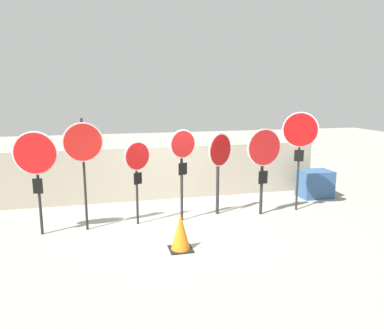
{
  "coord_description": "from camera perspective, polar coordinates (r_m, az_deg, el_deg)",
  "views": [
    {
      "loc": [
        -1.78,
        -8.54,
        3.11
      ],
      "look_at": [
        0.33,
        0.0,
        1.39
      ],
      "focal_mm": 35.0,
      "sensor_mm": 36.0,
      "label": 1
    }
  ],
  "objects": [
    {
      "name": "storage_crate",
      "position": [
        11.78,
        18.23,
        -2.81
      ],
      "size": [
        0.93,
        0.69,
        0.8
      ],
      "color": "#335684",
      "rests_on": "ground"
    },
    {
      "name": "stop_sign_5",
      "position": [
        9.49,
        10.88,
        1.49
      ],
      "size": [
        0.94,
        0.19,
        2.22
      ],
      "rotation": [
        0.0,
        0.0,
        0.13
      ],
      "color": "black",
      "rests_on": "ground"
    },
    {
      "name": "stop_sign_1",
      "position": [
        8.53,
        -16.25,
        2.32
      ],
      "size": [
        0.87,
        0.18,
        2.54
      ],
      "rotation": [
        0.0,
        0.0,
        0.16
      ],
      "color": "black",
      "rests_on": "ground"
    },
    {
      "name": "stop_sign_3",
      "position": [
        8.86,
        -1.46,
        1.41
      ],
      "size": [
        0.66,
        0.24,
        2.24
      ],
      "rotation": [
        0.0,
        0.0,
        0.31
      ],
      "color": "black",
      "rests_on": "ground"
    },
    {
      "name": "stop_sign_2",
      "position": [
        8.73,
        -8.34,
        0.13
      ],
      "size": [
        0.61,
        0.34,
        1.99
      ],
      "rotation": [
        0.0,
        0.0,
        0.48
      ],
      "color": "black",
      "rests_on": "ground"
    },
    {
      "name": "stop_sign_6",
      "position": [
        10.01,
        16.14,
        4.13
      ],
      "size": [
        0.81,
        0.45,
        2.61
      ],
      "rotation": [
        0.0,
        0.0,
        -0.5
      ],
      "color": "black",
      "rests_on": "ground"
    },
    {
      "name": "fence_back",
      "position": [
        10.93,
        -4.18,
        -1.33
      ],
      "size": [
        9.41,
        0.12,
        1.55
      ],
      "color": "#A89E89",
      "rests_on": "ground"
    },
    {
      "name": "stop_sign_0",
      "position": [
        8.59,
        -22.72,
        0.64
      ],
      "size": [
        0.93,
        0.18,
        2.3
      ],
      "rotation": [
        0.0,
        0.0,
        -0.15
      ],
      "color": "black",
      "rests_on": "ground"
    },
    {
      "name": "ground_plane",
      "position": [
        9.26,
        -2.01,
        -8.57
      ],
      "size": [
        40.0,
        40.0,
        0.0
      ],
      "primitive_type": "plane",
      "color": "gray"
    },
    {
      "name": "stop_sign_4",
      "position": [
        9.4,
        4.21,
        1.0
      ],
      "size": [
        0.72,
        0.47,
        2.1
      ],
      "rotation": [
        0.0,
        0.0,
        0.57
      ],
      "color": "black",
      "rests_on": "ground"
    },
    {
      "name": "traffic_cone_0",
      "position": [
        7.55,
        -1.75,
        -10.26
      ],
      "size": [
        0.46,
        0.46,
        0.74
      ],
      "color": "black",
      "rests_on": "ground"
    }
  ]
}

